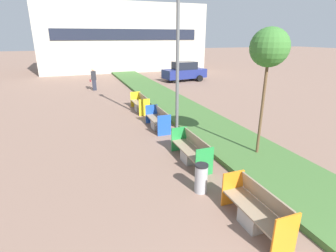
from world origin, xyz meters
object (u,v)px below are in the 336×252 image
bench_blue_frame (158,121)px  pedestrian_walking (94,79)px  parked_car_distant (184,72)px  bench_orange_frame (256,212)px  bench_yellow_frame (140,105)px  litter_bin (201,178)px  sapling_tree_near (269,48)px  street_lamp_post (178,31)px  bench_green_frame (191,152)px

bench_blue_frame → pedestrian_walking: pedestrian_walking is taller
pedestrian_walking → parked_car_distant: parked_car_distant is taller
bench_orange_frame → bench_yellow_frame: bearing=90.0°
litter_bin → sapling_tree_near: (2.99, 1.36, 3.40)m
bench_orange_frame → bench_yellow_frame: (0.00, 10.64, 0.01)m
bench_yellow_frame → bench_blue_frame: bearing=-90.0°
litter_bin → parked_car_distant: size_ratio=0.19×
bench_orange_frame → street_lamp_post: bearing=84.5°
pedestrian_walking → litter_bin: bearing=-85.0°
sapling_tree_near → bench_green_frame: bearing=169.2°
bench_orange_frame → bench_green_frame: 3.53m
street_lamp_post → parked_car_distant: 15.21m
bench_orange_frame → bench_yellow_frame: size_ratio=0.88×
litter_bin → bench_yellow_frame: bearing=86.5°
bench_green_frame → pedestrian_walking: pedestrian_walking is taller
street_lamp_post → parked_car_distant: size_ratio=1.83×
bench_yellow_frame → litter_bin: bearing=-93.5°
bench_orange_frame → litter_bin: (-0.55, 1.71, 0.07)m
litter_bin → bench_green_frame: bearing=73.2°
bench_orange_frame → bench_blue_frame: (0.00, 7.25, 0.00)m
bench_green_frame → street_lamp_post: (0.61, 2.87, 4.04)m
bench_blue_frame → parked_car_distant: parked_car_distant is taller
street_lamp_post → sapling_tree_near: (1.83, -3.33, -0.57)m
sapling_tree_near → parked_car_distant: sapling_tree_near is taller
bench_orange_frame → parked_car_distant: bearing=71.0°
bench_blue_frame → bench_yellow_frame: (0.00, 3.39, 0.01)m
bench_blue_frame → parked_car_distant: bearing=61.5°
bench_green_frame → pedestrian_walking: size_ratio=1.20×
bench_orange_frame → bench_green_frame: (0.00, 3.53, 0.01)m
litter_bin → sapling_tree_near: 4.73m
street_lamp_post → pedestrian_walking: street_lamp_post is taller
bench_yellow_frame → litter_bin: 8.95m
street_lamp_post → sapling_tree_near: street_lamp_post is taller
bench_green_frame → street_lamp_post: bearing=78.0°
bench_green_frame → parked_car_distant: bearing=67.2°
bench_blue_frame → sapling_tree_near: 5.96m
bench_yellow_frame → sapling_tree_near: sapling_tree_near is taller
bench_orange_frame → litter_bin: 1.80m
parked_car_distant → bench_yellow_frame: bearing=-134.5°
sapling_tree_near → pedestrian_walking: 15.80m
bench_orange_frame → parked_car_distant: 20.99m
litter_bin → bench_blue_frame: bearing=84.4°
bench_yellow_frame → parked_car_distant: bearing=53.3°
bench_green_frame → bench_yellow_frame: bearing=90.0°
litter_bin → sapling_tree_near: size_ratio=0.19×
bench_green_frame → bench_blue_frame: (-0.00, 3.72, -0.00)m
bench_blue_frame → parked_car_distant: (6.84, 12.58, 0.55)m
bench_orange_frame → pedestrian_walking: size_ratio=1.07×
bench_blue_frame → bench_yellow_frame: size_ratio=0.92×
bench_green_frame → parked_car_distant: size_ratio=0.48×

